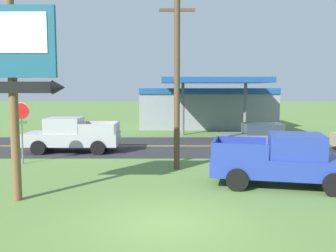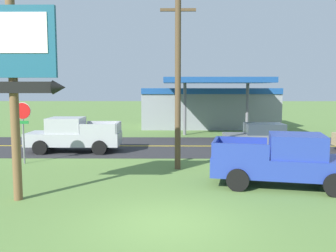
% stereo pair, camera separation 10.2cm
% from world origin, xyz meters
% --- Properties ---
extents(ground_plane, '(180.00, 180.00, 0.00)m').
position_xyz_m(ground_plane, '(0.00, 0.00, 0.00)').
color(ground_plane, '#5B7F3D').
extents(road_asphalt, '(140.00, 8.00, 0.02)m').
position_xyz_m(road_asphalt, '(0.00, 13.00, 0.01)').
color(road_asphalt, '#2B2B2D').
rests_on(road_asphalt, ground).
extents(road_centre_line, '(126.00, 0.20, 0.01)m').
position_xyz_m(road_centre_line, '(0.00, 13.00, 0.02)').
color(road_centre_line, gold).
rests_on(road_centre_line, road_asphalt).
extents(motel_sign, '(3.16, 0.54, 6.44)m').
position_xyz_m(motel_sign, '(-4.78, 1.91, 4.40)').
color(motel_sign, brown).
rests_on(motel_sign, ground).
extents(stop_sign, '(0.80, 0.08, 2.95)m').
position_xyz_m(stop_sign, '(-6.92, 7.72, 2.03)').
color(stop_sign, slate).
rests_on(stop_sign, ground).
extents(utility_pole, '(1.71, 0.26, 8.28)m').
position_xyz_m(utility_pole, '(0.45, 6.62, 4.41)').
color(utility_pole, brown).
rests_on(utility_pole, ground).
extents(gas_station, '(12.00, 11.50, 4.40)m').
position_xyz_m(gas_station, '(3.60, 24.19, 1.94)').
color(gas_station, gray).
rests_on(gas_station, ground).
extents(pickup_blue_parked_on_lawn, '(5.50, 3.04, 1.96)m').
position_xyz_m(pickup_blue_parked_on_lawn, '(4.35, 3.74, 0.96)').
color(pickup_blue_parked_on_lawn, '#233893').
rests_on(pickup_blue_parked_on_lawn, ground).
extents(pickup_silver_on_road, '(5.20, 2.24, 1.96)m').
position_xyz_m(pickup_silver_on_road, '(-5.43, 11.00, 0.96)').
color(pickup_silver_on_road, '#A8AAAF').
rests_on(pickup_silver_on_road, ground).
extents(car_grey_far_lane, '(4.20, 2.00, 1.64)m').
position_xyz_m(car_grey_far_lane, '(5.30, 11.00, 0.83)').
color(car_grey_far_lane, slate).
rests_on(car_grey_far_lane, ground).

